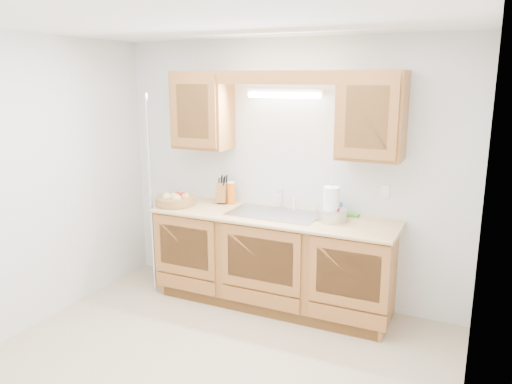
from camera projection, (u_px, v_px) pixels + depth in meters
The scene contains 17 objects.
room at pixel (207, 208), 3.50m from camera, with size 3.52×3.50×2.50m.
base_cabinets at pixel (274, 261), 4.74m from camera, with size 2.20×0.60×0.86m, color #A96C31.
countertop at pixel (273, 217), 4.63m from camera, with size 2.30×0.63×0.04m, color tan.
upper_cabinet_left at pixel (203, 110), 4.89m from camera, with size 0.55×0.33×0.75m, color #A96C31.
upper_cabinet_right at pixel (372, 116), 4.20m from camera, with size 0.55×0.33×0.75m, color #A96C31.
valance at pixel (275, 77), 4.35m from camera, with size 2.20×0.05×0.12m, color #A96C31.
fluorescent_fixture at pixel (284, 93), 4.58m from camera, with size 0.76×0.08×0.08m.
sink at pixel (274, 221), 4.66m from camera, with size 0.84×0.46×0.36m.
wire_shelf_pole at pixel (151, 197), 4.88m from camera, with size 0.03×0.03×2.00m, color silver.
outlet_plate at pixel (385, 191), 4.44m from camera, with size 0.08×0.01×0.12m, color white.
fruit_basket at pixel (175, 199), 4.96m from camera, with size 0.44×0.44×0.12m.
knife_block at pixel (222, 193), 5.03m from camera, with size 0.13×0.18×0.29m.
orange_canister at pixel (231, 193), 4.98m from camera, with size 0.10×0.10×0.23m.
soap_bottle at pixel (337, 206), 4.56m from camera, with size 0.08×0.08×0.18m, color blue.
sponge at pixel (352, 215), 4.56m from camera, with size 0.13×0.09×0.03m.
paper_towel at pixel (331, 204), 4.39m from camera, with size 0.18×0.18×0.36m.
apple_bowl at pixel (332, 214), 4.42m from camera, with size 0.34×0.34×0.14m.
Camera 1 is at (1.75, -2.91, 2.15)m, focal length 35.00 mm.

